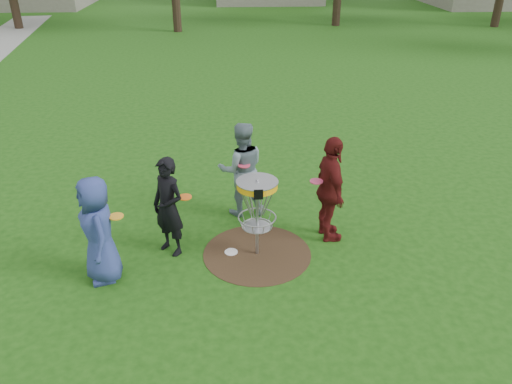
{
  "coord_description": "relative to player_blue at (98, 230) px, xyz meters",
  "views": [
    {
      "loc": [
        -0.43,
        -6.89,
        4.73
      ],
      "look_at": [
        0.0,
        0.3,
        1.0
      ],
      "focal_mm": 35.0,
      "sensor_mm": 36.0,
      "label": 1
    }
  ],
  "objects": [
    {
      "name": "ground",
      "position": [
        2.38,
        0.5,
        -0.85
      ],
      "size": [
        100.0,
        100.0,
        0.0
      ],
      "primitive_type": "plane",
      "color": "#19470F",
      "rests_on": "ground"
    },
    {
      "name": "dirt_patch",
      "position": [
        2.38,
        0.5,
        -0.85
      ],
      "size": [
        1.8,
        1.8,
        0.01
      ],
      "primitive_type": "cylinder",
      "color": "#47331E",
      "rests_on": "ground"
    },
    {
      "name": "player_blue",
      "position": [
        0.0,
        0.0,
        0.0
      ],
      "size": [
        0.81,
        0.97,
        1.7
      ],
      "primitive_type": "imported",
      "rotation": [
        0.0,
        0.0,
        -1.2
      ],
      "color": "navy",
      "rests_on": "ground"
    },
    {
      "name": "player_black",
      "position": [
        0.96,
        0.66,
        -0.01
      ],
      "size": [
        0.73,
        0.7,
        1.68
      ],
      "primitive_type": "imported",
      "rotation": [
        0.0,
        0.0,
        -0.71
      ],
      "color": "black",
      "rests_on": "ground"
    },
    {
      "name": "player_grey",
      "position": [
        2.18,
        1.91,
        0.05
      ],
      "size": [
        0.95,
        0.78,
        1.8
      ],
      "primitive_type": "imported",
      "rotation": [
        0.0,
        0.0,
        3.26
      ],
      "color": "slate",
      "rests_on": "ground"
    },
    {
      "name": "player_maroon",
      "position": [
        3.64,
        0.93,
        0.08
      ],
      "size": [
        0.58,
        1.14,
        1.87
      ],
      "primitive_type": "imported",
      "rotation": [
        0.0,
        0.0,
        1.68
      ],
      "color": "#581414",
      "rests_on": "ground"
    },
    {
      "name": "disc_on_grass",
      "position": [
        1.95,
        0.55,
        -0.84
      ],
      "size": [
        0.22,
        0.22,
        0.02
      ],
      "primitive_type": "cylinder",
      "color": "white",
      "rests_on": "ground"
    },
    {
      "name": "disc_golf_basket",
      "position": [
        2.38,
        0.49,
        0.17
      ],
      "size": [
        0.66,
        0.67,
        1.38
      ],
      "color": "#9EA0A5",
      "rests_on": "ground"
    },
    {
      "name": "held_discs",
      "position": [
        1.78,
        0.79,
        0.23
      ],
      "size": [
        3.32,
        1.79,
        0.13
      ],
      "color": "#FFA61C",
      "rests_on": "ground"
    }
  ]
}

